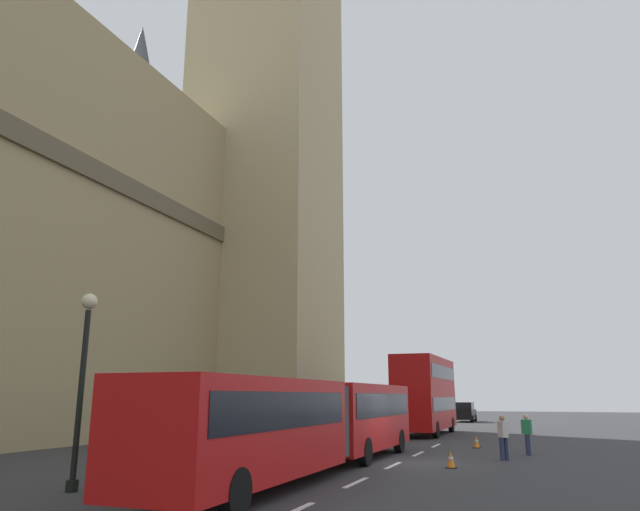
# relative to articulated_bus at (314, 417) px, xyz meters

# --- Properties ---
(ground_plane) EXTENTS (160.00, 160.00, 0.00)m
(ground_plane) POSITION_rel_articulated_bus_xyz_m (3.82, -1.99, -1.75)
(ground_plane) COLOR #333335
(lane_centre_marking) EXTENTS (25.20, 0.16, 0.01)m
(lane_centre_marking) POSITION_rel_articulated_bus_xyz_m (0.51, -1.99, -1.74)
(lane_centre_marking) COLOR silver
(lane_centre_marking) RESTS_ON ground_plane
(articulated_bus) EXTENTS (18.46, 2.54, 2.90)m
(articulated_bus) POSITION_rel_articulated_bus_xyz_m (0.00, 0.00, 0.00)
(articulated_bus) COLOR red
(articulated_bus) RESTS_ON ground_plane
(double_decker_bus) EXTENTS (10.06, 2.54, 4.90)m
(double_decker_bus) POSITION_rel_articulated_bus_xyz_m (20.52, 0.00, 0.96)
(double_decker_bus) COLOR #B20F0F
(double_decker_bus) RESTS_ON ground_plane
(sedan_lead) EXTENTS (4.40, 1.86, 1.85)m
(sedan_lead) POSITION_rel_articulated_bus_xyz_m (41.13, 0.03, -0.83)
(sedan_lead) COLOR black
(sedan_lead) RESTS_ON ground_plane
(traffic_cone_west) EXTENTS (0.36, 0.36, 0.58)m
(traffic_cone_west) POSITION_rel_articulated_bus_xyz_m (2.76, -4.08, -1.46)
(traffic_cone_west) COLOR black
(traffic_cone_west) RESTS_ON ground_plane
(traffic_cone_middle) EXTENTS (0.36, 0.36, 0.58)m
(traffic_cone_middle) POSITION_rel_articulated_bus_xyz_m (11.41, -4.07, -1.46)
(traffic_cone_middle) COLOR black
(traffic_cone_middle) RESTS_ON ground_plane
(street_lamp) EXTENTS (0.44, 0.44, 5.27)m
(street_lamp) POSITION_rel_articulated_bus_xyz_m (-6.00, 4.51, 1.31)
(street_lamp) COLOR black
(street_lamp) RESTS_ON ground_plane
(pedestrian_near_cones) EXTENTS (0.47, 0.43, 1.69)m
(pedestrian_near_cones) POSITION_rel_articulated_bus_xyz_m (6.02, -5.68, -0.83)
(pedestrian_near_cones) COLOR #262D4C
(pedestrian_near_cones) RESTS_ON ground_plane
(pedestrian_by_kerb) EXTENTS (0.36, 0.44, 1.69)m
(pedestrian_by_kerb) POSITION_rel_articulated_bus_xyz_m (8.52, -6.51, -0.83)
(pedestrian_by_kerb) COLOR #262D4C
(pedestrian_by_kerb) RESTS_ON ground_plane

